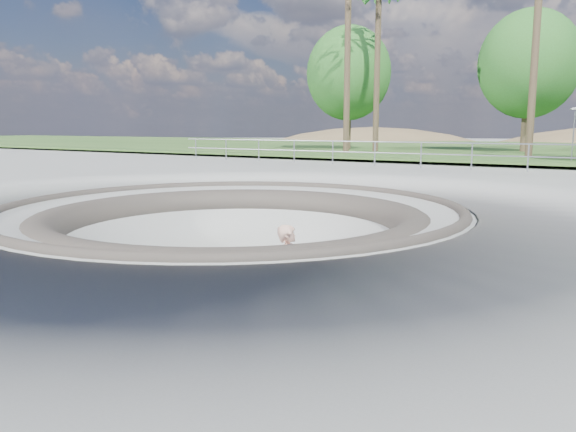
% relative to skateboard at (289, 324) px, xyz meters
% --- Properties ---
extents(ground, '(180.00, 180.00, 0.00)m').
position_rel_skateboard_xyz_m(ground, '(-2.41, 1.37, 1.83)').
color(ground, '#A1A29C').
rests_on(ground, ground).
extents(skate_bowl, '(14.00, 14.00, 4.10)m').
position_rel_skateboard_xyz_m(skate_bowl, '(-2.41, 1.37, -0.00)').
color(skate_bowl, '#A1A29C').
rests_on(skate_bowl, ground).
extents(grass_strip, '(180.00, 36.00, 0.12)m').
position_rel_skateboard_xyz_m(grass_strip, '(-2.41, 35.37, 2.05)').
color(grass_strip, '#2E5622').
rests_on(grass_strip, ground).
extents(safety_railing, '(25.00, 0.06, 1.03)m').
position_rel_skateboard_xyz_m(safety_railing, '(-2.41, 13.37, 2.52)').
color(safety_railing, gray).
rests_on(safety_railing, ground).
extents(skateboard, '(0.90, 0.28, 0.09)m').
position_rel_skateboard_xyz_m(skateboard, '(0.00, 0.00, 0.00)').
color(skateboard, '#97663C').
rests_on(skateboard, ground).
extents(skater, '(0.56, 0.75, 1.84)m').
position_rel_skateboard_xyz_m(skater, '(-0.00, -0.00, 0.94)').
color(skater, '#EBB398').
rests_on(skater, skateboard).
extents(bushy_tree_left, '(5.83, 5.30, 8.41)m').
position_rel_skateboard_xyz_m(bushy_tree_left, '(-12.56, 26.75, 7.22)').
color(bushy_tree_left, brown).
rests_on(bushy_tree_left, ground).
extents(bushy_tree_mid, '(6.00, 5.46, 8.66)m').
position_rel_skateboard_xyz_m(bushy_tree_mid, '(-1.46, 28.89, 7.37)').
color(bushy_tree_mid, brown).
rests_on(bushy_tree_mid, ground).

